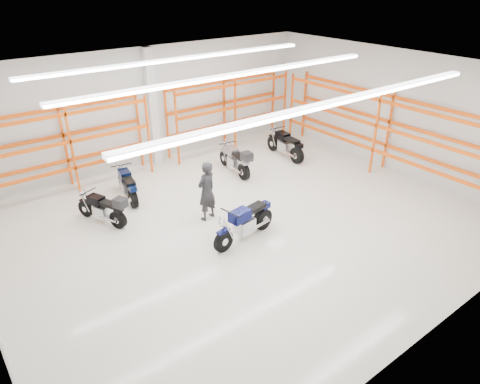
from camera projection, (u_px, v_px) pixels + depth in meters
ground at (245, 222)px, 13.23m from camera, size 14.00×14.00×0.00m
room_shell at (245, 119)px, 11.75m from camera, size 14.02×12.02×4.51m
motorcycle_main at (246, 222)px, 12.19m from camera, size 2.27×0.75×1.12m
motorcycle_back_a at (105, 209)px, 12.92m from camera, size 1.04×1.93×1.04m
motorcycle_back_b at (128, 186)px, 14.35m from camera, size 0.76×2.11×1.04m
motorcycle_back_c at (236, 161)px, 16.11m from camera, size 0.74×2.24×1.15m
motorcycle_back_d at (286, 146)px, 17.57m from camera, size 0.76×2.29×1.12m
standing_man at (207, 191)px, 12.99m from camera, size 0.78×0.61×1.90m
structural_column at (152, 108)px, 16.33m from camera, size 0.32×0.32×4.50m
pallet_racking_back_left at (67, 141)px, 14.48m from camera, size 5.67×0.87×3.00m
pallet_racking_back_right at (230, 107)px, 18.12m from camera, size 5.67×0.87×3.00m
pallet_racking_side at (383, 125)px, 15.87m from camera, size 0.87×9.07×3.00m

